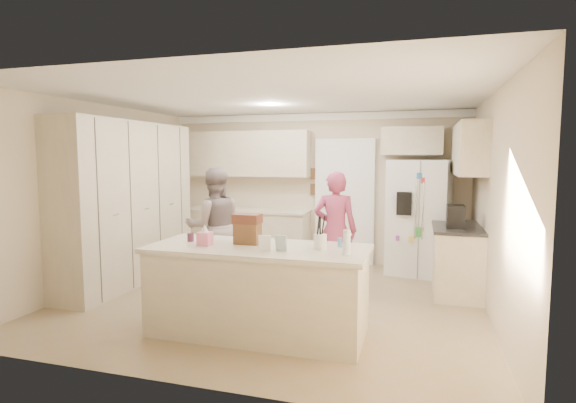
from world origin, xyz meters
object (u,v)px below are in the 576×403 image
(coffee_maker, at_px, (455,217))
(island_base, at_px, (258,292))
(utensil_crock, at_px, (320,242))
(teen_boy, at_px, (214,227))
(teen_girl, at_px, (335,230))
(refrigerator, at_px, (419,218))
(tissue_box, at_px, (205,239))
(dollhouse_body, at_px, (248,234))

(coffee_maker, bearing_deg, island_base, -137.17)
(utensil_crock, bearing_deg, teen_boy, 141.71)
(teen_boy, relative_size, teen_girl, 1.02)
(refrigerator, xyz_separation_m, island_base, (-1.59, -2.97, -0.46))
(coffee_maker, height_order, teen_girl, teen_girl)
(island_base, relative_size, utensil_crock, 14.67)
(coffee_maker, distance_m, teen_girl, 1.59)
(island_base, bearing_deg, tissue_box, -169.70)
(teen_girl, bearing_deg, teen_boy, 6.94)
(coffee_maker, height_order, dollhouse_body, coffee_maker)
(island_base, bearing_deg, coffee_maker, 42.83)
(dollhouse_body, bearing_deg, teen_boy, 127.03)
(coffee_maker, bearing_deg, utensil_crock, -127.12)
(refrigerator, xyz_separation_m, teen_girl, (-1.11, -1.16, -0.07))
(coffee_maker, relative_size, teen_girl, 0.18)
(refrigerator, height_order, teen_boy, refrigerator)
(teen_boy, bearing_deg, teen_girl, 158.76)
(coffee_maker, bearing_deg, dollhouse_body, -140.71)
(coffee_maker, xyz_separation_m, teen_girl, (-1.57, -0.10, -0.24))
(coffee_maker, distance_m, island_base, 2.87)
(utensil_crock, distance_m, teen_boy, 2.41)
(tissue_box, relative_size, dollhouse_body, 0.54)
(utensil_crock, bearing_deg, teen_girl, 95.47)
(dollhouse_body, bearing_deg, tissue_box, -153.43)
(island_base, xyz_separation_m, tissue_box, (-0.55, -0.10, 0.56))
(island_base, bearing_deg, teen_boy, 128.76)
(utensil_crock, bearing_deg, tissue_box, -172.87)
(refrigerator, distance_m, island_base, 3.40)
(tissue_box, xyz_separation_m, teen_boy, (-0.68, 1.64, -0.15))
(utensil_crock, relative_size, teen_boy, 0.09)
(coffee_maker, xyz_separation_m, island_base, (-2.05, -1.90, -0.63))
(refrigerator, xyz_separation_m, tissue_box, (-2.14, -3.07, 0.10))
(island_base, xyz_separation_m, teen_boy, (-1.23, 1.54, 0.41))
(utensil_crock, distance_m, teen_girl, 1.77)
(refrigerator, bearing_deg, island_base, -107.76)
(coffee_maker, xyz_separation_m, utensil_crock, (-1.40, -1.85, -0.07))
(coffee_maker, height_order, island_base, coffee_maker)
(teen_girl, bearing_deg, refrigerator, -135.57)
(refrigerator, relative_size, dollhouse_body, 6.92)
(utensil_crock, bearing_deg, coffee_maker, 52.88)
(refrigerator, bearing_deg, coffee_maker, -56.35)
(dollhouse_body, xyz_separation_m, teen_girl, (0.63, 1.70, -0.21))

